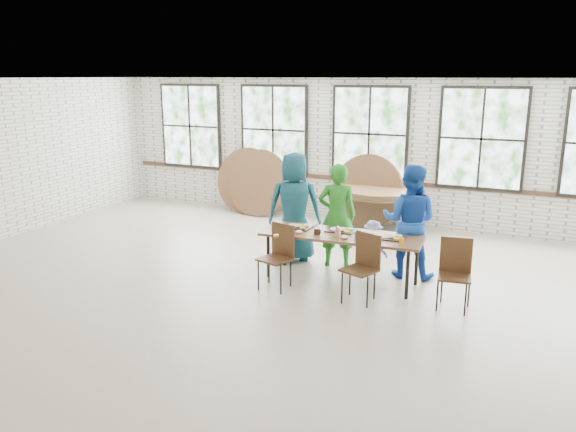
% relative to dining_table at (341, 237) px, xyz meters
% --- Properties ---
extents(room, '(12.00, 12.00, 12.00)m').
position_rel_dining_table_xyz_m(room, '(-0.68, 3.59, 1.14)').
color(room, '#BBAD94').
rests_on(room, ground).
extents(dining_table, '(2.45, 0.97, 0.74)m').
position_rel_dining_table_xyz_m(dining_table, '(0.00, 0.00, 0.00)').
color(dining_table, brown).
rests_on(dining_table, ground).
extents(chair_near_left, '(0.51, 0.50, 0.95)m').
position_rel_dining_table_xyz_m(chair_near_left, '(-0.75, -0.62, -0.13)').
color(chair_near_left, '#452A17').
rests_on(chair_near_left, ground).
extents(chair_near_right, '(0.54, 0.53, 0.95)m').
position_rel_dining_table_xyz_m(chair_near_right, '(0.53, -0.57, -0.13)').
color(chair_near_right, '#452A17').
rests_on(chair_near_right, ground).
extents(chair_spare, '(0.47, 0.46, 0.95)m').
position_rel_dining_table_xyz_m(chair_spare, '(1.71, -0.29, -0.13)').
color(chair_spare, '#452A17').
rests_on(chair_spare, ground).
extents(adult_teal, '(1.04, 0.86, 1.84)m').
position_rel_dining_table_xyz_m(adult_teal, '(-1.06, 0.65, 0.23)').
color(adult_teal, '#18565C').
rests_on(adult_teal, ground).
extents(adult_green, '(0.73, 0.61, 1.70)m').
position_rel_dining_table_xyz_m(adult_green, '(-0.31, 0.65, 0.16)').
color(adult_green, '#21731E').
rests_on(adult_green, ground).
extents(toddler, '(0.60, 0.45, 0.83)m').
position_rel_dining_table_xyz_m(toddler, '(0.30, 0.65, -0.28)').
color(toddler, '#111537').
rests_on(toddler, ground).
extents(adult_blue, '(0.87, 0.68, 1.76)m').
position_rel_dining_table_xyz_m(adult_blue, '(0.87, 0.65, 0.19)').
color(adult_blue, '#1744A1').
rests_on(adult_blue, ground).
extents(storage_table, '(1.80, 0.75, 0.74)m').
position_rel_dining_table_xyz_m(storage_table, '(-0.25, 2.98, -0.00)').
color(storage_table, brown).
rests_on(storage_table, ground).
extents(tabletop_clutter, '(1.96, 0.65, 0.11)m').
position_rel_dining_table_xyz_m(tabletop_clutter, '(0.10, -0.04, 0.08)').
color(tabletop_clutter, black).
rests_on(tabletop_clutter, dining_table).
extents(round_tops_stacked, '(1.50, 1.50, 0.13)m').
position_rel_dining_table_xyz_m(round_tops_stacked, '(-0.25, 2.98, 0.12)').
color(round_tops_stacked, brown).
rests_on(round_tops_stacked, storage_table).
extents(round_tops_leaning, '(4.35, 0.52, 1.49)m').
position_rel_dining_table_xyz_m(round_tops_leaning, '(-1.92, 3.26, 0.05)').
color(round_tops_leaning, brown).
rests_on(round_tops_leaning, ground).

